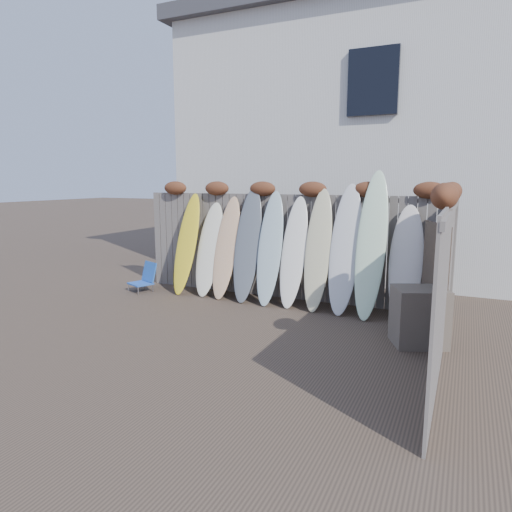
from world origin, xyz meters
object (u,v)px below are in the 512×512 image
at_px(wooden_crate, 419,316).
at_px(surfboard_0, 187,244).
at_px(lattice_panel, 434,280).
at_px(beach_chair, 145,278).

bearing_deg(wooden_crate, surfboard_0, 165.54).
distance_m(wooden_crate, lattice_panel, 0.69).
relative_size(beach_chair, lattice_panel, 0.36).
xyz_separation_m(wooden_crate, surfboard_0, (-4.58, 1.18, 0.60)).
distance_m(wooden_crate, surfboard_0, 4.77).
xyz_separation_m(lattice_panel, surfboard_0, (-4.71, 0.66, 0.18)).
bearing_deg(lattice_panel, wooden_crate, -124.59).
bearing_deg(wooden_crate, lattice_panel, 75.60).
bearing_deg(beach_chair, lattice_panel, -4.13).
height_order(beach_chair, wooden_crate, wooden_crate).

